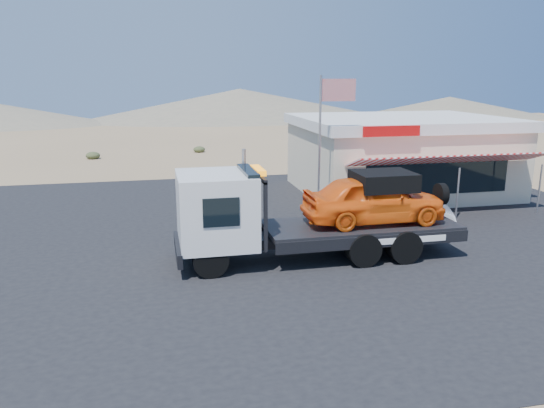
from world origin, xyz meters
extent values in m
plane|color=#866D4C|center=(0.00, 0.00, 0.00)|extent=(120.00, 120.00, 0.00)
cube|color=black|center=(2.00, 3.00, 0.01)|extent=(32.00, 24.00, 0.02)
cylinder|color=black|center=(-0.49, -1.23, 0.56)|extent=(1.09, 0.33, 1.09)
cylinder|color=black|center=(-0.49, 0.94, 0.56)|extent=(1.09, 0.33, 1.09)
cylinder|color=black|center=(4.41, -1.23, 0.56)|extent=(1.09, 0.60, 1.09)
cylinder|color=black|center=(4.41, 0.94, 0.56)|extent=(1.09, 0.60, 1.09)
cylinder|color=black|center=(5.82, -1.23, 0.56)|extent=(1.09, 0.60, 1.09)
cylinder|color=black|center=(5.82, 0.94, 0.56)|extent=(1.09, 0.60, 1.09)
cube|color=black|center=(3.54, -0.14, 0.73)|extent=(8.93, 1.09, 0.33)
cube|color=white|center=(-0.17, -0.14, 1.87)|extent=(2.40, 2.56, 2.29)
cube|color=black|center=(0.87, -0.14, 2.63)|extent=(0.38, 2.18, 0.98)
cube|color=black|center=(1.20, -0.14, 1.82)|extent=(0.11, 2.40, 2.18)
cube|color=orange|center=(1.20, -0.14, 3.07)|extent=(0.27, 1.31, 0.16)
cube|color=black|center=(4.74, -0.14, 1.03)|extent=(6.53, 2.50, 0.16)
imported|color=#FF6111|center=(5.17, -0.14, 1.93)|extent=(4.79, 1.93, 1.63)
cube|color=black|center=(5.50, -0.14, 2.55)|extent=(1.96, 1.63, 0.60)
imported|color=silver|center=(7.25, 2.46, 0.77)|extent=(4.82, 3.24, 1.50)
cube|color=beige|center=(10.50, 9.00, 1.72)|extent=(10.00, 8.00, 3.40)
cube|color=white|center=(10.50, 9.00, 3.67)|extent=(10.40, 8.40, 0.50)
cube|color=red|center=(8.00, 4.74, 3.67)|extent=(2.60, 0.12, 0.45)
cube|color=black|center=(10.50, 4.98, 1.52)|extent=(7.00, 0.06, 1.60)
cube|color=red|center=(10.50, 4.10, 2.47)|extent=(9.00, 1.73, 0.61)
cylinder|color=#99999E|center=(6.50, 3.30, 1.12)|extent=(0.08, 0.08, 2.20)
cylinder|color=#99999E|center=(10.50, 3.30, 1.12)|extent=(0.08, 0.08, 2.20)
cylinder|color=#99999E|center=(14.50, 3.30, 1.12)|extent=(0.08, 0.08, 2.20)
cylinder|color=#99999E|center=(4.70, 4.50, 3.02)|extent=(0.10, 0.10, 6.00)
cube|color=#B20C14|center=(5.45, 4.50, 5.42)|extent=(1.50, 0.02, 0.90)
ellipsoid|color=#333D21|center=(-6.48, 24.35, 0.28)|extent=(1.03, 1.03, 0.55)
ellipsoid|color=#333D21|center=(1.49, 26.11, 0.25)|extent=(0.93, 0.93, 0.50)
cone|color=#726B59|center=(10.00, 58.00, 2.10)|extent=(44.00, 44.00, 4.20)
cone|color=#726B59|center=(40.00, 54.00, 1.50)|extent=(32.00, 32.00, 3.00)
camera|label=1|loc=(-1.97, -16.44, 6.00)|focal=35.00mm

